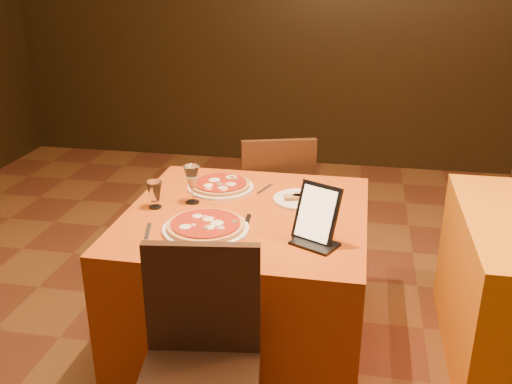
% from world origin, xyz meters
% --- Properties ---
extents(wall_back, '(6.00, 0.01, 2.80)m').
position_xyz_m(wall_back, '(0.00, 3.50, 1.40)').
color(wall_back, black).
rests_on(wall_back, floor).
extents(main_table, '(1.10, 1.10, 0.75)m').
position_xyz_m(main_table, '(-0.15, 0.55, 0.38)').
color(main_table, '#AB410B').
rests_on(main_table, floor).
extents(chair_main_far, '(0.55, 0.55, 0.91)m').
position_xyz_m(chair_main_far, '(-0.15, 1.37, 0.46)').
color(chair_main_far, black).
rests_on(chair_main_far, floor).
extents(pizza_near, '(0.37, 0.37, 0.03)m').
position_xyz_m(pizza_near, '(-0.28, 0.33, 0.77)').
color(pizza_near, white).
rests_on(pizza_near, main_table).
extents(pizza_far, '(0.33, 0.33, 0.03)m').
position_xyz_m(pizza_far, '(-0.33, 0.81, 0.77)').
color(pizza_far, white).
rests_on(pizza_far, main_table).
extents(cutlet_dish, '(0.26, 0.26, 0.03)m').
position_xyz_m(cutlet_dish, '(0.08, 0.73, 0.76)').
color(cutlet_dish, white).
rests_on(cutlet_dish, main_table).
extents(wine_glass, '(0.07, 0.07, 0.19)m').
position_xyz_m(wine_glass, '(-0.42, 0.61, 0.84)').
color(wine_glass, '#D7C37A').
rests_on(wine_glass, main_table).
extents(water_glass, '(0.08, 0.08, 0.13)m').
position_xyz_m(water_glass, '(-0.57, 0.52, 0.81)').
color(water_glass, white).
rests_on(water_glass, main_table).
extents(tablet, '(0.21, 0.17, 0.23)m').
position_xyz_m(tablet, '(0.19, 0.32, 0.87)').
color(tablet, black).
rests_on(tablet, main_table).
extents(knife, '(0.04, 0.23, 0.01)m').
position_xyz_m(knife, '(-0.11, 0.37, 0.75)').
color(knife, '#AAAAB1').
rests_on(knife, main_table).
extents(fork_near, '(0.06, 0.16, 0.01)m').
position_xyz_m(fork_near, '(-0.52, 0.26, 0.75)').
color(fork_near, silver).
rests_on(fork_near, main_table).
extents(fork_far, '(0.06, 0.14, 0.01)m').
position_xyz_m(fork_far, '(-0.11, 0.84, 0.75)').
color(fork_far, silver).
rests_on(fork_far, main_table).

